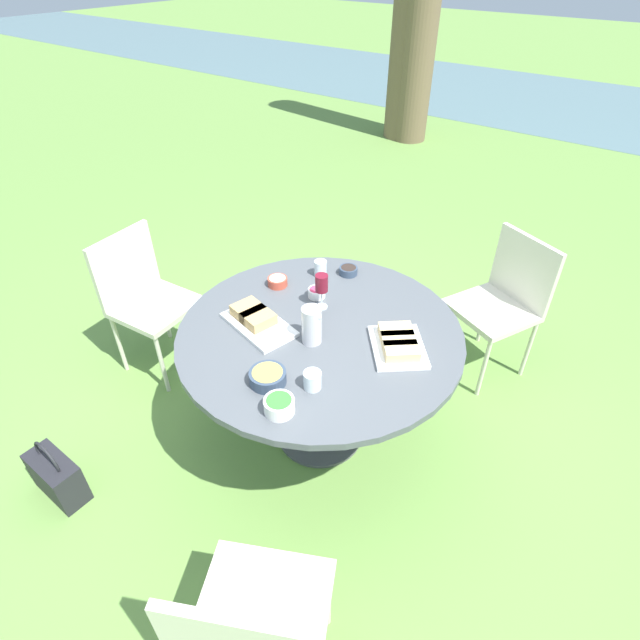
{
  "coord_description": "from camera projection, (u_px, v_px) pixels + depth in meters",
  "views": [
    {
      "loc": [
        1.12,
        -1.48,
        2.24
      ],
      "look_at": [
        0.0,
        0.0,
        0.81
      ],
      "focal_mm": 28.0,
      "sensor_mm": 36.0,
      "label": 1
    }
  ],
  "objects": [
    {
      "name": "bowl_fries",
      "position": [
        268.0,
        376.0,
        2.08
      ],
      "size": [
        0.16,
        0.16,
        0.06
      ],
      "color": "#334256",
      "rests_on": "dining_table"
    },
    {
      "name": "cup_water_far",
      "position": [
        312.0,
        380.0,
        2.05
      ],
      "size": [
        0.08,
        0.08,
        0.08
      ],
      "color": "silver",
      "rests_on": "dining_table"
    },
    {
      "name": "ground_plane",
      "position": [
        320.0,
        433.0,
        2.83
      ],
      "size": [
        40.0,
        40.0,
        0.0
      ],
      "primitive_type": "plane",
      "color": "#668E42"
    },
    {
      "name": "cup_water_near",
      "position": [
        321.0,
        268.0,
        2.73
      ],
      "size": [
        0.07,
        0.07,
        0.09
      ],
      "color": "silver",
      "rests_on": "dining_table"
    },
    {
      "name": "platter_bread_main",
      "position": [
        398.0,
        344.0,
        2.25
      ],
      "size": [
        0.37,
        0.38,
        0.07
      ],
      "color": "white",
      "rests_on": "dining_table"
    },
    {
      "name": "bowl_dip_cream",
      "position": [
        278.0,
        281.0,
        2.66
      ],
      "size": [
        0.11,
        0.11,
        0.05
      ],
      "color": "#B74733",
      "rests_on": "dining_table"
    },
    {
      "name": "chair_near_right",
      "position": [
        254.0,
        630.0,
        1.55
      ],
      "size": [
        0.58,
        0.58,
        0.89
      ],
      "color": "beige",
      "rests_on": "ground_plane"
    },
    {
      "name": "bowl_salad",
      "position": [
        279.0,
        405.0,
        1.94
      ],
      "size": [
        0.12,
        0.12,
        0.06
      ],
      "color": "white",
      "rests_on": "dining_table"
    },
    {
      "name": "river_strip",
      "position": [
        626.0,
        113.0,
        7.97
      ],
      "size": [
        40.0,
        4.06,
        0.01
      ],
      "color": "slate",
      "rests_on": "ground_plane"
    },
    {
      "name": "chair_near_left",
      "position": [
        144.0,
        293.0,
        3.02
      ],
      "size": [
        0.46,
        0.48,
        0.89
      ],
      "color": "beige",
      "rests_on": "ground_plane"
    },
    {
      "name": "bowl_olives",
      "position": [
        348.0,
        270.0,
        2.75
      ],
      "size": [
        0.1,
        0.1,
        0.04
      ],
      "color": "#334256",
      "rests_on": "dining_table"
    },
    {
      "name": "bowl_dip_red",
      "position": [
        317.0,
        292.0,
        2.58
      ],
      "size": [
        0.09,
        0.09,
        0.05
      ],
      "color": "white",
      "rests_on": "dining_table"
    },
    {
      "name": "platter_charcuterie",
      "position": [
        256.0,
        319.0,
        2.39
      ],
      "size": [
        0.41,
        0.28,
        0.07
      ],
      "color": "white",
      "rests_on": "dining_table"
    },
    {
      "name": "wine_glass",
      "position": [
        322.0,
        285.0,
        2.44
      ],
      "size": [
        0.06,
        0.06,
        0.19
      ],
      "color": "silver",
      "rests_on": "dining_table"
    },
    {
      "name": "handbag",
      "position": [
        57.0,
        476.0,
        2.46
      ],
      "size": [
        0.3,
        0.14,
        0.37
      ],
      "color": "#232328",
      "rests_on": "ground_plane"
    },
    {
      "name": "chair_far_back",
      "position": [
        504.0,
        296.0,
        2.99
      ],
      "size": [
        0.57,
        0.56,
        0.89
      ],
      "color": "beige",
      "rests_on": "ground_plane"
    },
    {
      "name": "dining_table",
      "position": [
        320.0,
        345.0,
        2.43
      ],
      "size": [
        1.36,
        1.36,
        0.75
      ],
      "color": "#4C4C51",
      "rests_on": "ground_plane"
    },
    {
      "name": "water_pitcher",
      "position": [
        312.0,
        325.0,
        2.25
      ],
      "size": [
        0.1,
        0.09,
        0.18
      ],
      "color": "silver",
      "rests_on": "dining_table"
    }
  ]
}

